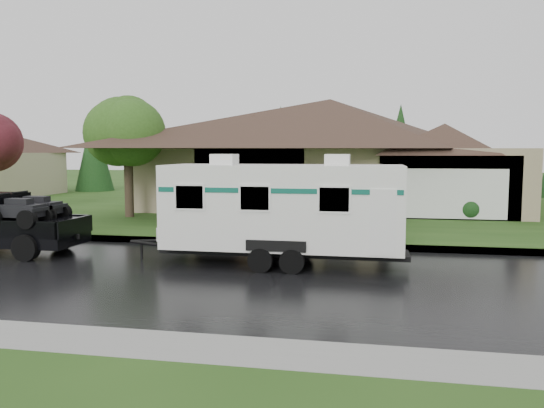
{
  "coord_description": "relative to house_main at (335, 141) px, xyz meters",
  "views": [
    {
      "loc": [
        4.21,
        -14.12,
        2.98
      ],
      "look_at": [
        1.17,
        2.0,
        1.38
      ],
      "focal_mm": 35.0,
      "sensor_mm": 36.0,
      "label": 1
    }
  ],
  "objects": [
    {
      "name": "curb",
      "position": [
        -2.29,
        -11.59,
        -3.52
      ],
      "size": [
        140.0,
        0.5,
        0.15
      ],
      "primitive_type": "cube",
      "color": "gray",
      "rests_on": "ground"
    },
    {
      "name": "lawn",
      "position": [
        -2.29,
        1.16,
        -3.52
      ],
      "size": [
        140.0,
        26.0,
        0.15
      ],
      "primitive_type": "cube",
      "color": "#274B17",
      "rests_on": "ground"
    },
    {
      "name": "tree_left_green",
      "position": [
        -8.58,
        -6.29,
        0.4
      ],
      "size": [
        3.35,
        3.35,
        5.54
      ],
      "color": "#382B1E",
      "rests_on": "lawn"
    },
    {
      "name": "shrub_row",
      "position": [
        -0.29,
        -4.54,
        -2.94
      ],
      "size": [
        13.6,
        1.0,
        1.0
      ],
      "color": "#143814",
      "rests_on": "lawn"
    },
    {
      "name": "road",
      "position": [
        -2.29,
        -15.84,
        -3.59
      ],
      "size": [
        140.0,
        8.0,
        0.01
      ],
      "primitive_type": "cube",
      "color": "black",
      "rests_on": "ground"
    },
    {
      "name": "travel_trailer",
      "position": [
        -0.37,
        -14.24,
        -2.03
      ],
      "size": [
        6.54,
        2.3,
        2.94
      ],
      "color": "white",
      "rests_on": "ground"
    },
    {
      "name": "ground",
      "position": [
        -2.29,
        -13.84,
        -3.59
      ],
      "size": [
        140.0,
        140.0,
        0.0
      ],
      "primitive_type": "plane",
      "color": "#274B17",
      "rests_on": "ground"
    },
    {
      "name": "house_main",
      "position": [
        0.0,
        0.0,
        0.0
      ],
      "size": [
        19.44,
        10.8,
        6.9
      ],
      "color": "tan",
      "rests_on": "lawn"
    }
  ]
}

